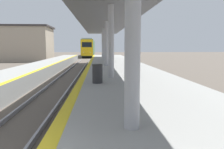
{
  "coord_description": "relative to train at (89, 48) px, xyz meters",
  "views": [
    {
      "loc": [
        2.47,
        -2.25,
        2.55
      ],
      "look_at": [
        3.6,
        15.91,
        0.22
      ],
      "focal_mm": 35.0,
      "sensor_mm": 36.0,
      "label": 1
    }
  ],
  "objects": [
    {
      "name": "train",
      "position": [
        0.0,
        0.0,
        0.0
      ],
      "size": [
        2.67,
        20.94,
        4.39
      ],
      "color": "black",
      "rests_on": "ground"
    },
    {
      "name": "station_canopy",
      "position": [
        3.11,
        -39.6,
        2.37
      ],
      "size": [
        4.49,
        34.8,
        3.83
      ],
      "color": "#99999E",
      "rests_on": "platform_right"
    },
    {
      "name": "trash_bin",
      "position": [
        2.42,
        -48.16,
        -0.85
      ],
      "size": [
        0.47,
        0.47,
        0.82
      ],
      "color": "#262628",
      "rests_on": "platform_right"
    },
    {
      "name": "station_building",
      "position": [
        -11.99,
        -17.67,
        0.86
      ],
      "size": [
        12.33,
        7.01,
        6.15
      ],
      "color": "tan",
      "rests_on": "ground"
    }
  ]
}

